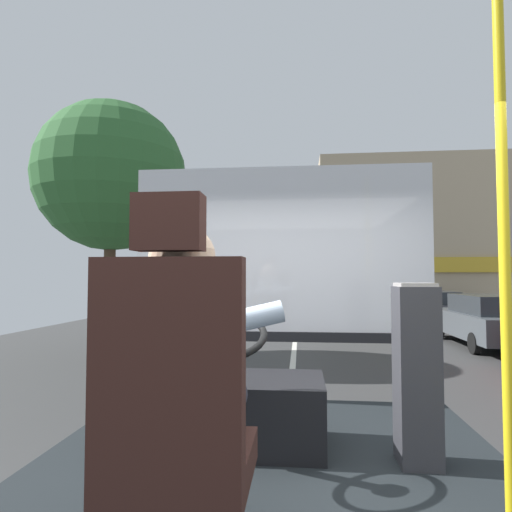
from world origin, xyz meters
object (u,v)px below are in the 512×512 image
(fare_box, at_px, (417,373))
(driver_seat, at_px, (176,422))
(bus_driver, at_px, (186,363))
(parked_car_charcoal, at_px, (490,320))
(steering_console, at_px, (232,408))
(handrail_pole, at_px, (504,248))
(parked_car_green, at_px, (401,300))
(parked_car_black, at_px, (428,308))

(fare_box, bearing_deg, driver_seat, -134.98)
(bus_driver, height_order, parked_car_charcoal, bus_driver)
(bus_driver, distance_m, steering_console, 1.16)
(driver_seat, distance_m, handrail_pole, 1.45)
(fare_box, height_order, parked_car_charcoal, fare_box)
(handrail_pole, bearing_deg, fare_box, 108.90)
(driver_seat, height_order, parked_car_green, driver_seat)
(bus_driver, xyz_separation_m, parked_car_charcoal, (5.26, 10.32, -0.78))
(handrail_pole, distance_m, fare_box, 0.90)
(driver_seat, relative_size, steering_console, 1.15)
(parked_car_charcoal, bearing_deg, bus_driver, -117.02)
(steering_console, height_order, parked_car_charcoal, steering_console)
(bus_driver, bearing_deg, steering_console, 90.00)
(fare_box, xyz_separation_m, parked_car_green, (4.28, 19.66, -0.58))
(parked_car_black, relative_size, parked_car_green, 0.87)
(driver_seat, relative_size, parked_car_green, 0.29)
(driver_seat, bearing_deg, handrail_pole, 19.37)
(parked_car_charcoal, bearing_deg, handrail_pole, -111.87)
(bus_driver, distance_m, fare_box, 1.40)
(driver_seat, height_order, steering_console, driver_seat)
(handrail_pole, relative_size, parked_car_black, 0.58)
(parked_car_charcoal, xyz_separation_m, parked_car_black, (-0.18, 4.88, -0.03))
(handrail_pole, bearing_deg, parked_car_black, 75.55)
(driver_seat, height_order, fare_box, driver_seat)
(parked_car_black, bearing_deg, handrail_pole, -104.45)
(fare_box, height_order, parked_car_black, fare_box)
(handrail_pole, bearing_deg, bus_driver, -166.03)
(driver_seat, distance_m, fare_box, 1.47)
(fare_box, bearing_deg, handrail_pole, -71.10)
(bus_driver, bearing_deg, driver_seat, -90.00)
(handrail_pole, distance_m, parked_car_green, 20.70)
(fare_box, distance_m, parked_car_green, 20.13)
(driver_seat, height_order, bus_driver, driver_seat)
(fare_box, bearing_deg, steering_console, 171.70)
(bus_driver, distance_m, parked_car_black, 16.05)
(bus_driver, xyz_separation_m, parked_car_green, (5.32, 20.57, -0.79))
(bus_driver, relative_size, parked_car_charcoal, 0.19)
(driver_seat, height_order, parked_car_charcoal, driver_seat)
(steering_console, relative_size, handrail_pole, 0.49)
(steering_console, bearing_deg, parked_car_charcoal, 60.38)
(steering_console, relative_size, parked_car_black, 0.28)
(steering_console, xyz_separation_m, handrail_pole, (1.24, -0.75, 0.91))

